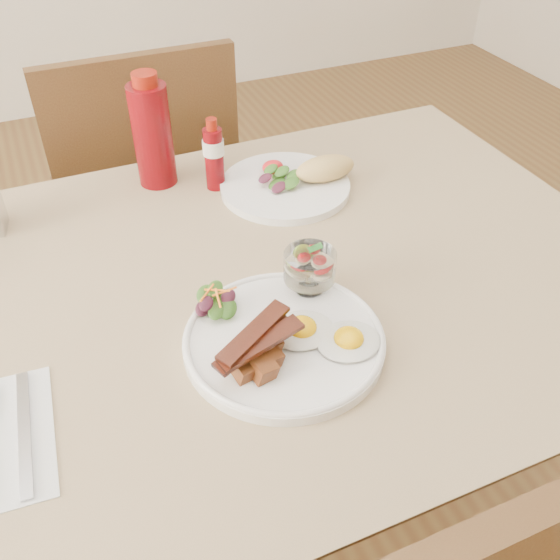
% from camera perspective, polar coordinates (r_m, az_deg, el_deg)
% --- Properties ---
extents(table, '(1.33, 0.88, 0.75)m').
position_cam_1_polar(table, '(1.03, -4.25, -4.32)').
color(table, '#55391A').
rests_on(table, ground).
extents(chair_far, '(0.42, 0.42, 0.93)m').
position_cam_1_polar(chair_far, '(1.63, -12.09, 7.22)').
color(chair_far, '#55391A').
rests_on(chair_far, ground).
extents(main_plate, '(0.28, 0.28, 0.02)m').
position_cam_1_polar(main_plate, '(0.87, 0.36, -5.61)').
color(main_plate, white).
rests_on(main_plate, table).
extents(fried_eggs, '(0.15, 0.13, 0.02)m').
position_cam_1_polar(fried_eggs, '(0.86, 4.15, -4.98)').
color(fried_eggs, silver).
rests_on(fried_eggs, main_plate).
extents(bacon_potato_pile, '(0.13, 0.09, 0.05)m').
position_cam_1_polar(bacon_potato_pile, '(0.81, -2.08, -6.52)').
color(bacon_potato_pile, brown).
rests_on(bacon_potato_pile, main_plate).
extents(side_salad, '(0.07, 0.07, 0.04)m').
position_cam_1_polar(side_salad, '(0.90, -5.83, -2.07)').
color(side_salad, '#1E4412').
rests_on(side_salad, main_plate).
extents(fruit_cup, '(0.08, 0.08, 0.08)m').
position_cam_1_polar(fruit_cup, '(0.91, 2.74, 1.26)').
color(fruit_cup, white).
rests_on(fruit_cup, main_plate).
extents(second_plate, '(0.26, 0.25, 0.06)m').
position_cam_1_polar(second_plate, '(1.19, 1.34, 9.04)').
color(second_plate, white).
rests_on(second_plate, table).
extents(ketchup_bottle, '(0.08, 0.08, 0.21)m').
position_cam_1_polar(ketchup_bottle, '(1.20, -11.60, 12.99)').
color(ketchup_bottle, '#61050A').
rests_on(ketchup_bottle, table).
extents(hot_sauce_bottle, '(0.05, 0.05, 0.14)m').
position_cam_1_polar(hot_sauce_bottle, '(1.18, -6.07, 11.28)').
color(hot_sauce_bottle, '#61050A').
rests_on(hot_sauce_bottle, table).
extents(napkin_cutlery, '(0.13, 0.21, 0.01)m').
position_cam_1_polar(napkin_cutlery, '(0.84, -23.70, -13.06)').
color(napkin_cutlery, white).
rests_on(napkin_cutlery, table).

